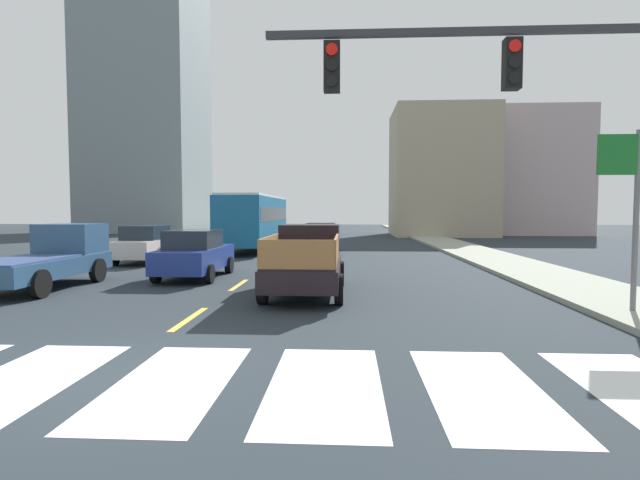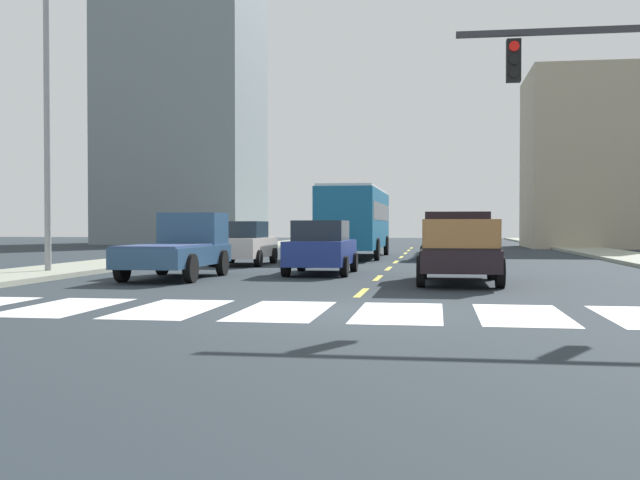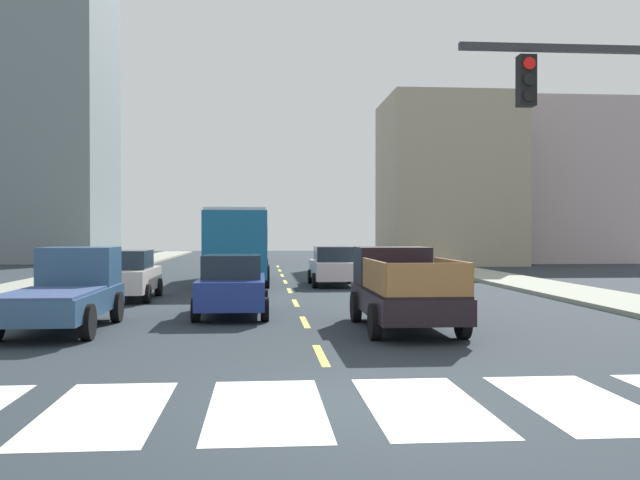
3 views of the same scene
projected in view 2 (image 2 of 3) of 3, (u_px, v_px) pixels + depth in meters
name	position (u px, v px, depth m)	size (l,w,h in m)	color
ground_plane	(340.00, 312.00, 13.96)	(160.00, 160.00, 0.00)	#252E34
sidewalk_left	(150.00, 260.00, 33.35)	(3.13, 110.00, 0.15)	gray
crosswalk_stripe_1	(65.00, 307.00, 14.77)	(1.54, 3.43, 0.01)	white
crosswalk_stripe_2	(171.00, 309.00, 14.45)	(1.54, 3.43, 0.01)	white
crosswalk_stripe_3	(283.00, 311.00, 14.12)	(1.54, 3.43, 0.01)	white
crosswalk_stripe_4	(399.00, 313.00, 13.80)	(1.54, 3.43, 0.01)	white
crosswalk_stripe_5	(522.00, 315.00, 13.48)	(1.54, 3.43, 0.01)	white
lane_dash_0	(362.00, 293.00, 17.92)	(0.16, 2.40, 0.01)	gold
lane_dash_1	(378.00, 278.00, 22.86)	(0.16, 2.40, 0.01)	gold
lane_dash_2	(389.00, 268.00, 27.80)	(0.16, 2.40, 0.01)	gold
lane_dash_3	(396.00, 262.00, 32.74)	(0.16, 2.40, 0.01)	gold
lane_dash_4	(401.00, 257.00, 37.68)	(0.16, 2.40, 0.01)	gold
lane_dash_5	(405.00, 253.00, 42.63)	(0.16, 2.40, 0.01)	gold
lane_dash_6	(409.00, 250.00, 47.57)	(0.16, 2.40, 0.01)	gold
lane_dash_7	(411.00, 248.00, 52.51)	(0.16, 2.40, 0.01)	gold
pickup_stakebed	(458.00, 248.00, 21.30)	(2.18, 5.20, 1.96)	black
pickup_dark	(181.00, 247.00, 23.06)	(2.18, 5.20, 1.96)	#2D4F73
city_bus	(356.00, 217.00, 37.11)	(2.72, 10.80, 3.32)	#175D88
sedan_near_right	(244.00, 243.00, 30.27)	(2.02, 4.40, 1.72)	beige
sedan_mid	(321.00, 247.00, 24.69)	(2.02, 4.40, 1.72)	navy
sedan_near_left	(443.00, 241.00, 34.86)	(2.02, 4.40, 1.72)	beige
streetlight_left	(52.00, 117.00, 24.02)	(2.20, 0.28, 9.00)	gray
block_mid_left	(595.00, 161.00, 53.26)	(9.29, 8.88, 12.08)	tan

